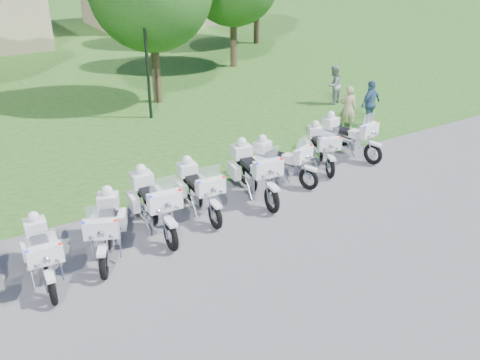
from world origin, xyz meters
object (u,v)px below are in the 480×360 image
motorcycle_3 (154,202)px  motorcycle_6 (282,160)px  lamp_post (145,35)px  motorcycle_2 (106,226)px  bystander_a (348,108)px  bystander_b (333,85)px  motorcycle_4 (199,188)px  motorcycle_5 (254,171)px  motorcycle_7 (321,146)px  bystander_c (370,104)px  motorcycle_1 (42,252)px  motorcycle_8 (348,136)px

motorcycle_3 → motorcycle_6: (4.30, 0.66, -0.09)m
lamp_post → motorcycle_2: bearing=-118.7°
bystander_a → bystander_b: 3.14m
motorcycle_3 → motorcycle_6: bearing=-168.2°
motorcycle_4 → motorcycle_5: size_ratio=0.91×
motorcycle_7 → motorcycle_2: bearing=31.8°
motorcycle_4 → bystander_c: bystander_c is taller
motorcycle_7 → lamp_post: 7.93m
motorcycle_5 → bystander_a: size_ratio=1.58×
motorcycle_6 → bystander_b: (6.16, 4.95, 0.17)m
motorcycle_1 → lamp_post: size_ratio=0.54×
bystander_a → bystander_c: bearing=-148.5°
motorcycle_8 → motorcycle_1: bearing=-1.1°
lamp_post → bystander_a: (5.62, -4.98, -2.35)m
bystander_c → motorcycle_6: bearing=11.4°
motorcycle_4 → motorcycle_6: motorcycle_4 is taller
motorcycle_1 → lamp_post: 10.80m
motorcycle_1 → bystander_a: bystander_a is taller
motorcycle_4 → bystander_b: size_ratio=1.47×
motorcycle_1 → motorcycle_5: motorcycle_5 is taller
motorcycle_3 → motorcycle_7: bearing=-168.3°
motorcycle_4 → bystander_a: bearing=-156.6°
motorcycle_2 → bystander_b: bearing=-129.1°
motorcycle_2 → motorcycle_6: motorcycle_2 is taller
motorcycle_1 → motorcycle_5: 5.98m
motorcycle_2 → lamp_post: size_ratio=0.54×
motorcycle_5 → motorcycle_8: 4.25m
motorcycle_4 → motorcycle_7: 4.69m
motorcycle_5 → motorcycle_6: 1.28m
bystander_c → motorcycle_7: bearing=16.4°
motorcycle_5 → lamp_post: (0.14, 7.63, 2.44)m
motorcycle_7 → bystander_c: size_ratio=1.23×
motorcycle_4 → motorcycle_8: size_ratio=1.00×
motorcycle_4 → motorcycle_3: bearing=13.2°
motorcycle_5 → motorcycle_3: bearing=11.9°
motorcycle_6 → bystander_c: (5.53, 2.13, 0.22)m
motorcycle_3 → motorcycle_4: (1.35, 0.23, -0.06)m
motorcycle_1 → motorcycle_8: (10.06, 1.79, 0.03)m
motorcycle_2 → lamp_post: (4.55, 8.32, 2.50)m
bystander_a → bystander_c: bystander_c is taller
motorcycle_2 → motorcycle_6: 5.73m
motorcycle_7 → motorcycle_8: bearing=-150.1°
motorcycle_2 → motorcycle_8: (8.58, 1.52, -0.01)m
motorcycle_4 → bystander_a: size_ratio=1.44×
lamp_post → bystander_b: bearing=-17.6°
motorcycle_3 → bystander_b: motorcycle_3 is taller
bystander_b → bystander_c: size_ratio=0.93×
motorcycle_3 → motorcycle_1: bearing=16.9°
motorcycle_5 → bystander_c: 7.20m
bystander_a → motorcycle_7: bearing=73.8°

